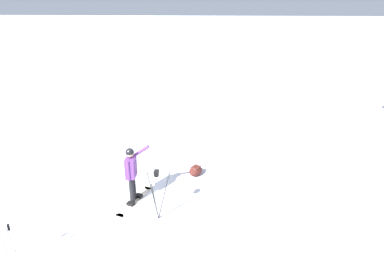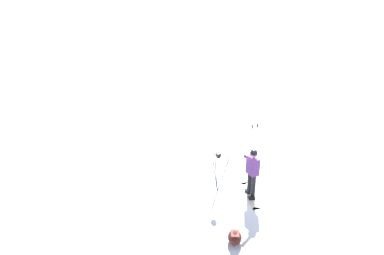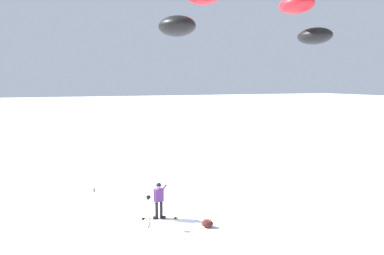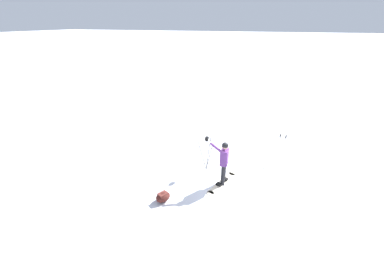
{
  "view_description": "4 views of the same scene",
  "coord_description": "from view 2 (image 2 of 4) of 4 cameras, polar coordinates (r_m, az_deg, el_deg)",
  "views": [
    {
      "loc": [
        -2.79,
        7.38,
        5.41
      ],
      "look_at": [
        -2.14,
        -0.08,
        2.46
      ],
      "focal_mm": 29.48,
      "sensor_mm": 36.0,
      "label": 1
    },
    {
      "loc": [
        -6.73,
        -8.61,
        7.1
      ],
      "look_at": [
        -2.53,
        -0.12,
        2.86
      ],
      "focal_mm": 34.39,
      "sensor_mm": 36.0,
      "label": 2
    },
    {
      "loc": [
        -14.94,
        3.95,
        6.22
      ],
      "look_at": [
        -4.32,
        -0.31,
        4.72
      ],
      "focal_mm": 31.83,
      "sensor_mm": 36.0,
      "label": 3
    },
    {
      "loc": [
        1.12,
        -8.05,
        5.66
      ],
      "look_at": [
        -1.72,
        -0.03,
        2.02
      ],
      "focal_mm": 23.34,
      "sensor_mm": 36.0,
      "label": 4
    }
  ],
  "objects": [
    {
      "name": "camera_tripod",
      "position": [
        12.2,
        4.09,
        -5.76
      ],
      "size": [
        0.62,
        0.58,
        1.47
      ],
      "color": "#262628",
      "rests_on": "ground_plane"
    },
    {
      "name": "ground_plane",
      "position": [
        13.03,
        9.93,
        -9.33
      ],
      "size": [
        300.0,
        300.0,
        0.0
      ],
      "primitive_type": "plane",
      "color": "white"
    },
    {
      "name": "ski_poles",
      "position": [
        15.19,
        9.69,
        -0.91
      ],
      "size": [
        0.29,
        0.16,
        1.16
      ],
      "color": "gray",
      "rests_on": "ground_plane"
    },
    {
      "name": "gear_bag_large",
      "position": [
        10.69,
        6.65,
        -16.52
      ],
      "size": [
        0.59,
        0.64,
        0.32
      ],
      "color": "#4C1E19",
      "rests_on": "ground_plane"
    },
    {
      "name": "snowboard",
      "position": [
        12.63,
        8.95,
        -10.31
      ],
      "size": [
        0.76,
        1.77,
        0.1
      ],
      "color": "beige",
      "rests_on": "ground_plane"
    },
    {
      "name": "snowboarder",
      "position": [
        12.1,
        9.35,
        -6.25
      ],
      "size": [
        0.65,
        0.49,
        1.74
      ],
      "color": "black",
      "rests_on": "ground_plane"
    }
  ]
}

